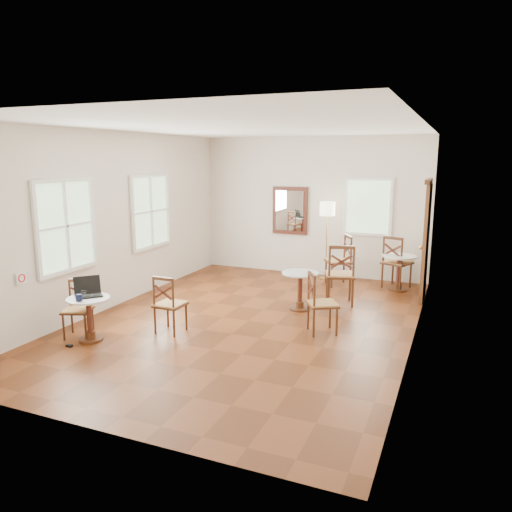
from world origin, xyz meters
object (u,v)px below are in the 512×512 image
Objects in this scene: cafe_table_near at (89,314)px; water_glass at (83,294)px; mouse at (93,296)px; laptop at (88,291)px; power_adapter at (69,346)px; chair_near_b at (78,309)px; cafe_table_mid at (300,287)px; cafe_table_back at (399,269)px; chair_back_b at (340,261)px; chair_mid_a at (340,275)px; chair_near_a at (169,304)px; floor_lamp at (327,214)px; chair_back_a at (396,262)px; navy_mug at (79,298)px; chair_mid_b at (321,303)px.

water_glass is at bearing -166.54° from cafe_table_near.
laptop is at bearing 164.02° from mouse.
power_adapter is at bearing -97.44° from water_glass.
mouse is (0.31, -0.02, 0.24)m from chair_near_b.
cafe_table_mid is at bearing 47.53° from cafe_table_near.
power_adapter is at bearing -128.67° from cafe_table_back.
cafe_table_back is 1.16m from chair_back_b.
chair_mid_a is (3.14, 3.02, 0.13)m from chair_near_b.
chair_near_a is 10.28× the size of power_adapter.
floor_lamp is at bearing -106.08° from chair_near_a.
chair_back_a is 6.21m from power_adapter.
floor_lamp reaches higher than power_adapter.
cafe_table_back is at bearing -140.34° from chair_mid_a.
floor_lamp is (-0.70, 1.71, 0.86)m from chair_mid_a.
laptop is at bearing -63.29° from chair_back_b.
laptop is 0.12m from water_glass.
cafe_table_back is 0.68× the size of chair_back_b.
floor_lamp is (-1.47, 0.18, 0.87)m from chair_back_a.
chair_back_b is 5.25m from navy_mug.
power_adapter is (-2.97, -3.41, -0.52)m from chair_mid_a.
water_glass is at bearing -114.86° from floor_lamp.
cafe_table_mid is 0.79× the size of chair_near_b.
cafe_table_near is at bearing -38.17° from chair_near_b.
cafe_table_back is at bearing 54.01° from cafe_table_mid.
chair_near_a is at bearing -127.23° from cafe_table_back.
floor_lamp is at bearing 66.06° from power_adapter.
chair_back_a is 10.80× the size of mouse.
chair_near_b is at bearing -117.33° from floor_lamp.
chair_near_b is (-1.14, -0.63, -0.03)m from chair_near_a.
cafe_table_near is at bearing 89.60° from navy_mug.
chair_near_b reaches higher than cafe_table_mid.
chair_mid_b is 1.91× the size of laptop.
cafe_table_mid reaches higher than power_adapter.
cafe_table_near is 0.27m from mouse.
chair_mid_a is (2.00, 2.38, 0.10)m from chair_near_a.
chair_back_a is at bearing -43.45° from chair_mid_b.
cafe_table_mid is 3.42m from laptop.
mouse is (-3.67, -4.39, 0.22)m from cafe_table_back.
navy_mug is (-2.87, -3.27, 0.14)m from chair_mid_a.
chair_near_a is at bearing 46.56° from power_adapter.
water_glass is at bearing 39.51° from chair_near_a.
floor_lamp is at bearing 93.60° from cafe_table_mid.
floor_lamp is (2.17, 4.80, 1.01)m from cafe_table_near.
water_glass is (-0.93, -0.73, 0.24)m from chair_near_a.
chair_mid_b reaches higher than chair_near_b.
chair_back_a is at bearing -123.80° from chair_near_a.
water_glass is at bearing 87.40° from chair_mid_b.
laptop reaches higher than power_adapter.
floor_lamp is at bearing 167.14° from cafe_table_back.
mouse is (0.04, 0.06, 0.26)m from cafe_table_near.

